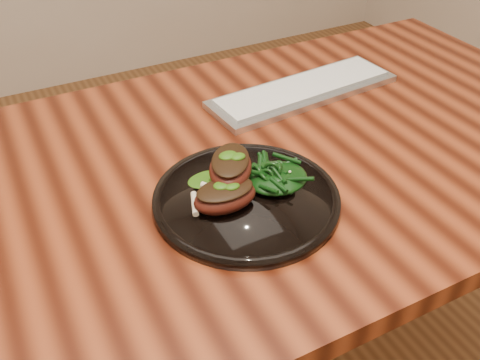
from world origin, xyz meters
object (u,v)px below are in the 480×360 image
plate (246,199)px  lamb_chop_front (225,196)px  desk (225,200)px  greens_heap (277,174)px  keyboard (303,90)px

plate → lamb_chop_front: size_ratio=2.78×
desk → greens_heap: bearing=-68.9°
plate → keyboard: (0.29, 0.27, -0.00)m
desk → plate: bearing=-98.1°
desk → keyboard: 0.33m
greens_heap → lamb_chop_front: bearing=-171.2°
keyboard → desk: bearing=-149.7°
plate → lamb_chop_front: lamb_chop_front is taller
lamb_chop_front → greens_heap: lamb_chop_front is taller
desk → plate: (-0.02, -0.12, 0.09)m
lamb_chop_front → keyboard: 0.44m
desk → keyboard: keyboard is taller
desk → greens_heap: size_ratio=15.34×
plate → greens_heap: bearing=5.2°
greens_heap → keyboard: 0.35m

